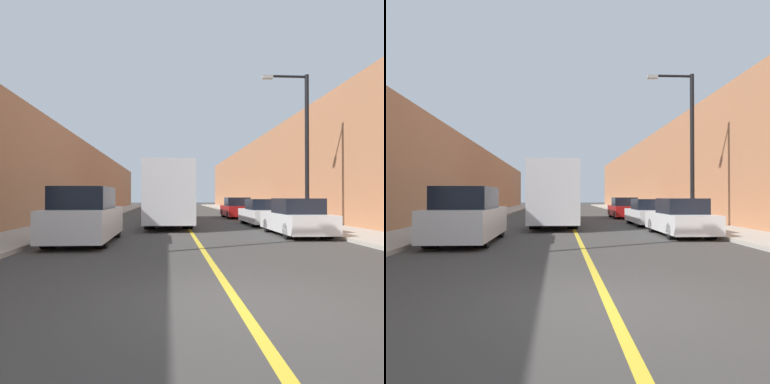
% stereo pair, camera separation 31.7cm
% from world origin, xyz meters
% --- Properties ---
extents(ground_plane, '(200.00, 200.00, 0.00)m').
position_xyz_m(ground_plane, '(0.00, 0.00, 0.00)').
color(ground_plane, '#3F3D3A').
extents(sidewalk_left, '(2.66, 72.00, 0.14)m').
position_xyz_m(sidewalk_left, '(-6.69, 30.00, 0.07)').
color(sidewalk_left, '#B2AA9E').
rests_on(sidewalk_left, ground).
extents(sidewalk_right, '(2.66, 72.00, 0.14)m').
position_xyz_m(sidewalk_right, '(6.69, 30.00, 0.07)').
color(sidewalk_right, '#B2AA9E').
rests_on(sidewalk_right, ground).
extents(building_row_left, '(4.00, 72.00, 6.31)m').
position_xyz_m(building_row_left, '(-10.02, 30.00, 3.15)').
color(building_row_left, '#B2724C').
rests_on(building_row_left, ground).
extents(building_row_right, '(4.00, 72.00, 7.53)m').
position_xyz_m(building_row_right, '(10.02, 30.00, 3.77)').
color(building_row_right, '#B2724C').
rests_on(building_row_right, ground).
extents(road_center_line, '(0.16, 72.00, 0.01)m').
position_xyz_m(road_center_line, '(0.00, 30.00, 0.00)').
color(road_center_line, gold).
rests_on(road_center_line, ground).
extents(bus, '(2.43, 12.42, 3.35)m').
position_xyz_m(bus, '(-1.01, 17.20, 1.80)').
color(bus, silver).
rests_on(bus, ground).
extents(parked_suv_left, '(2.01, 4.99, 1.95)m').
position_xyz_m(parked_suv_left, '(-3.96, 7.82, 0.90)').
color(parked_suv_left, silver).
rests_on(parked_suv_left, ground).
extents(car_right_near, '(1.83, 4.63, 1.55)m').
position_xyz_m(car_right_near, '(4.28, 9.76, 0.70)').
color(car_right_near, silver).
rests_on(car_right_near, ground).
extents(car_right_mid, '(1.87, 4.54, 1.49)m').
position_xyz_m(car_right_mid, '(4.29, 15.42, 0.67)').
color(car_right_mid, silver).
rests_on(car_right_mid, ground).
extents(car_right_far, '(1.89, 4.47, 1.56)m').
position_xyz_m(car_right_far, '(4.18, 22.69, 0.70)').
color(car_right_far, maroon).
rests_on(car_right_far, ground).
extents(street_lamp_right, '(2.28, 0.24, 7.39)m').
position_xyz_m(street_lamp_right, '(5.47, 12.12, 4.33)').
color(street_lamp_right, black).
rests_on(street_lamp_right, sidewalk_right).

